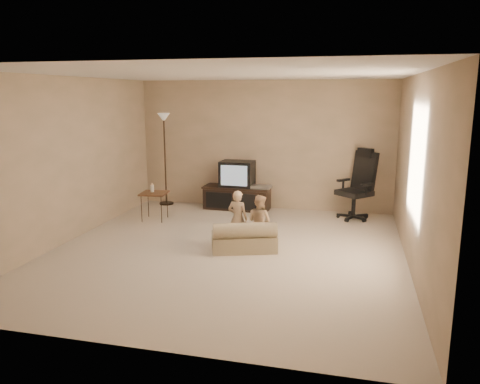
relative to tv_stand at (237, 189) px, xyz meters
The scene contains 9 objects.
floor 2.57m from the tv_stand, 79.33° to the right, with size 5.50×5.50×0.00m, color beige.
room_shell 2.77m from the tv_stand, 79.33° to the right, with size 5.50×5.50×5.50m.
tv_stand is the anchor object (origin of this frame).
office_chair 2.30m from the tv_stand, ahead, with size 0.83×0.83×1.28m.
side_table 1.70m from the tv_stand, 137.93° to the right, with size 0.50×0.50×0.68m.
floor_lamp 1.81m from the tv_stand, behind, with size 0.29×0.29×1.86m.
child_sofa 2.54m from the tv_stand, 73.64° to the right, with size 1.04×0.79×0.45m.
toddler_left 2.28m from the tv_stand, 75.75° to the right, with size 0.31×0.23×0.85m, color #D6AE86.
toddler_right 2.40m from the tv_stand, 68.14° to the right, with size 0.39×0.21×0.80m, color #D6AE86.
Camera 1 is at (1.73, -6.24, 2.24)m, focal length 35.00 mm.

